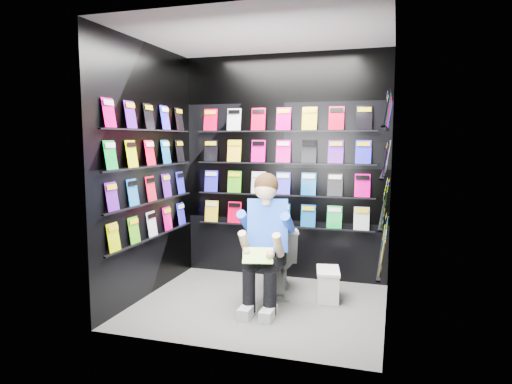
% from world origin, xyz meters
% --- Properties ---
extents(floor, '(2.40, 2.40, 0.00)m').
position_xyz_m(floor, '(0.00, 0.00, 0.00)').
color(floor, slate).
rests_on(floor, ground).
extents(ceiling, '(2.40, 2.40, 0.00)m').
position_xyz_m(ceiling, '(0.00, 0.00, 2.60)').
color(ceiling, white).
rests_on(ceiling, floor).
extents(wall_back, '(2.40, 0.04, 2.60)m').
position_xyz_m(wall_back, '(0.00, 1.00, 1.30)').
color(wall_back, black).
rests_on(wall_back, floor).
extents(wall_front, '(2.40, 0.04, 2.60)m').
position_xyz_m(wall_front, '(0.00, -1.00, 1.30)').
color(wall_front, black).
rests_on(wall_front, floor).
extents(wall_left, '(0.04, 2.00, 2.60)m').
position_xyz_m(wall_left, '(-1.20, 0.00, 1.30)').
color(wall_left, black).
rests_on(wall_left, floor).
extents(wall_right, '(0.04, 2.00, 2.60)m').
position_xyz_m(wall_right, '(1.20, 0.00, 1.30)').
color(wall_right, black).
rests_on(wall_right, floor).
extents(comics_back, '(2.10, 0.06, 1.37)m').
position_xyz_m(comics_back, '(0.00, 0.97, 1.31)').
color(comics_back, red).
rests_on(comics_back, wall_back).
extents(comics_left, '(0.06, 1.70, 1.37)m').
position_xyz_m(comics_left, '(-1.17, 0.00, 1.31)').
color(comics_left, red).
rests_on(comics_left, wall_left).
extents(comics_right, '(0.06, 1.70, 1.37)m').
position_xyz_m(comics_right, '(1.17, 0.00, 1.31)').
color(comics_right, red).
rests_on(comics_right, wall_right).
extents(toilet, '(0.59, 0.83, 0.73)m').
position_xyz_m(toilet, '(0.07, 0.44, 0.37)').
color(toilet, silver).
rests_on(toilet, floor).
extents(longbox, '(0.27, 0.41, 0.28)m').
position_xyz_m(longbox, '(0.62, 0.38, 0.14)').
color(longbox, silver).
rests_on(longbox, floor).
extents(longbox_lid, '(0.29, 0.43, 0.03)m').
position_xyz_m(longbox_lid, '(0.62, 0.38, 0.30)').
color(longbox_lid, silver).
rests_on(longbox_lid, longbox).
extents(reader, '(0.70, 0.88, 1.42)m').
position_xyz_m(reader, '(0.07, 0.06, 0.78)').
color(reader, blue).
rests_on(reader, toilet).
extents(held_comic, '(0.31, 0.22, 0.12)m').
position_xyz_m(held_comic, '(0.07, -0.29, 0.58)').
color(held_comic, green).
rests_on(held_comic, reader).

